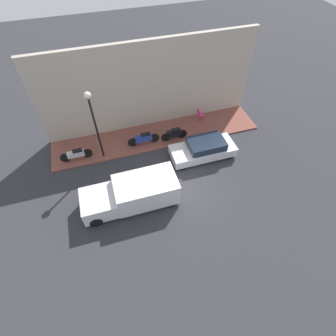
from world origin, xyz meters
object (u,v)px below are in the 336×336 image
object	(u,v)px
scooter_silver	(76,154)
motorcycle_blue	(144,138)
parked_car	(204,149)
streetlamp	(92,114)
delivery_van	(132,193)
motorcycle_black	(174,134)
cafe_chair	(200,114)

from	to	relation	value
scooter_silver	motorcycle_blue	world-z (taller)	motorcycle_blue
parked_car	streetlamp	distance (m)	7.09
delivery_van	motorcycle_black	xyz separation A→B (m)	(4.18, -3.79, -0.26)
scooter_silver	motorcycle_blue	bearing A→B (deg)	-88.40
parked_car	streetlamp	xyz separation A→B (m)	(1.80, 6.23, 2.85)
motorcycle_blue	streetlamp	world-z (taller)	streetlamp
parked_car	cafe_chair	bearing A→B (deg)	-17.53
parked_car	motorcycle_blue	distance (m)	4.04
delivery_van	motorcycle_black	distance (m)	5.65
motorcycle_blue	streetlamp	xyz separation A→B (m)	(-0.31, 2.79, 2.89)
scooter_silver	streetlamp	world-z (taller)	streetlamp
parked_car	scooter_silver	size ratio (longest dim) A/B	2.07
parked_car	motorcycle_blue	xyz separation A→B (m)	(2.11, 3.44, -0.04)
motorcycle_black	cafe_chair	distance (m)	2.83
delivery_van	cafe_chair	xyz separation A→B (m)	(5.64, -6.21, -0.22)
scooter_silver	motorcycle_blue	size ratio (longest dim) A/B	0.93
scooter_silver	cafe_chair	world-z (taller)	cafe_chair
motorcycle_blue	motorcycle_black	world-z (taller)	motorcycle_black
delivery_van	scooter_silver	size ratio (longest dim) A/B	2.60
motorcycle_black	streetlamp	distance (m)	5.68
cafe_chair	delivery_van	bearing A→B (deg)	132.26
parked_car	motorcycle_black	xyz separation A→B (m)	(1.95, 1.34, -0.04)
delivery_van	motorcycle_blue	world-z (taller)	delivery_van
parked_car	scooter_silver	xyz separation A→B (m)	(1.99, 7.87, -0.08)
delivery_van	motorcycle_blue	xyz separation A→B (m)	(4.34, -1.69, -0.25)
parked_car	streetlamp	world-z (taller)	streetlamp
motorcycle_blue	motorcycle_black	bearing A→B (deg)	-94.35
scooter_silver	motorcycle_black	bearing A→B (deg)	-90.31
parked_car	motorcycle_black	distance (m)	2.37
motorcycle_blue	streetlamp	size ratio (longest dim) A/B	0.45
motorcycle_black	streetlamp	size ratio (longest dim) A/B	0.38
parked_car	delivery_van	size ratio (longest dim) A/B	0.80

